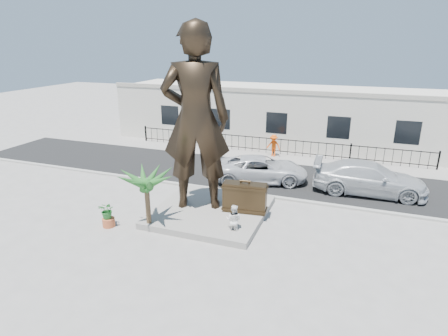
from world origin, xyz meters
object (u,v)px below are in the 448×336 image
object	(u,v)px
tourist	(234,220)
car_white	(261,169)
statue	(196,119)
suitcase	(245,197)

from	to	relation	value
tourist	car_white	xyz separation A→B (m)	(-0.58, 6.88, 0.06)
statue	suitcase	size ratio (longest dim) A/B	4.24
statue	tourist	size ratio (longest dim) A/B	6.06
statue	tourist	world-z (taller)	statue
tourist	car_white	world-z (taller)	car_white
statue	suitcase	bearing A→B (deg)	162.49
tourist	car_white	distance (m)	6.90
tourist	car_white	bearing A→B (deg)	-83.54
suitcase	tourist	distance (m)	1.88
suitcase	statue	bearing A→B (deg)	176.53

